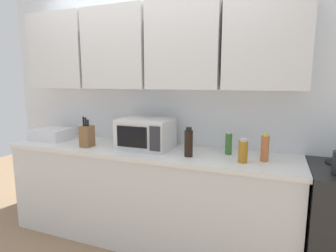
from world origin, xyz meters
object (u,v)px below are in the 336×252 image
at_px(bottle_soy_dark, 189,143).
at_px(bottle_green_oil, 229,143).
at_px(knife_block, 87,136).
at_px(bottle_amber_vinegar, 243,151).
at_px(dish_rack, 52,134).
at_px(bottle_spice_jar, 265,148).
at_px(microwave, 146,134).

height_order(bottle_soy_dark, bottle_green_oil, bottle_soy_dark).
bearing_deg(bottle_soy_dark, knife_block, -178.82).
bearing_deg(bottle_green_oil, bottle_soy_dark, -147.22).
height_order(bottle_amber_vinegar, bottle_green_oil, bottle_green_oil).
height_order(dish_rack, knife_block, knife_block).
height_order(bottle_spice_jar, bottle_amber_vinegar, bottle_spice_jar).
height_order(microwave, bottle_spice_jar, microwave).
relative_size(bottle_amber_vinegar, bottle_green_oil, 0.93).
xyz_separation_m(dish_rack, bottle_spice_jar, (2.16, -0.02, 0.04)).
height_order(microwave, bottle_soy_dark, microwave).
relative_size(knife_block, bottle_green_oil, 1.41).
bearing_deg(dish_rack, microwave, 1.15).
bearing_deg(bottle_spice_jar, knife_block, -176.32).
relative_size(microwave, bottle_green_oil, 2.35).
height_order(microwave, knife_block, knife_block).
bearing_deg(knife_block, bottle_amber_vinegar, 0.36).
bearing_deg(bottle_amber_vinegar, knife_block, -179.64).
xyz_separation_m(microwave, dish_rack, (-1.11, -0.02, -0.08)).
xyz_separation_m(microwave, bottle_soy_dark, (0.45, -0.12, -0.02)).
distance_m(dish_rack, knife_block, 0.57).
relative_size(knife_block, bottle_soy_dark, 1.17).
height_order(knife_block, bottle_green_oil, knife_block).
height_order(dish_rack, bottle_spice_jar, bottle_spice_jar).
xyz_separation_m(bottle_amber_vinegar, bottle_green_oil, (-0.14, 0.20, 0.01)).
height_order(knife_block, bottle_soy_dark, knife_block).
relative_size(bottle_soy_dark, bottle_green_oil, 1.21).
bearing_deg(knife_block, bottle_green_oil, 9.25).
distance_m(bottle_spice_jar, bottle_amber_vinegar, 0.18).
distance_m(knife_block, bottle_spice_jar, 1.61).
xyz_separation_m(microwave, bottle_spice_jar, (1.05, -0.04, -0.04)).
height_order(bottle_spice_jar, bottle_green_oil, bottle_spice_jar).
xyz_separation_m(dish_rack, bottle_amber_vinegar, (2.00, -0.11, 0.03)).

